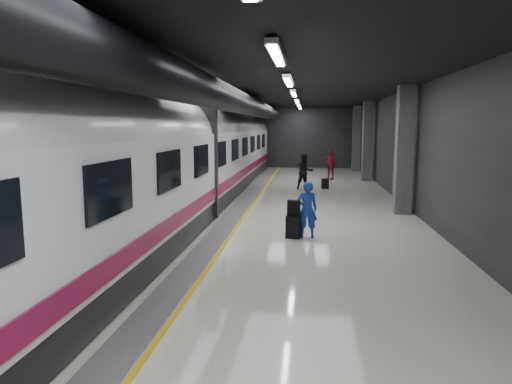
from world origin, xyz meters
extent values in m
plane|color=silver|center=(0.00, 0.00, 0.00)|extent=(40.00, 40.00, 0.00)
cube|color=black|center=(0.00, 0.00, 4.50)|extent=(10.00, 40.00, 0.02)
cube|color=#28282B|center=(0.00, 20.00, 2.25)|extent=(10.00, 0.02, 4.50)
cube|color=#28282B|center=(-5.00, 0.00, 2.25)|extent=(0.02, 40.00, 4.50)
cube|color=#28282B|center=(5.00, 0.00, 2.25)|extent=(0.02, 40.00, 4.50)
cube|color=slate|center=(-1.35, 0.00, 0.01)|extent=(0.65, 39.80, 0.01)
cube|color=yellow|center=(-0.95, 0.00, 0.01)|extent=(0.10, 39.80, 0.01)
cylinder|color=black|center=(-1.30, 0.00, 3.95)|extent=(0.80, 38.00, 0.80)
cube|color=silver|center=(0.60, -6.00, 4.40)|extent=(0.22, 2.60, 0.10)
cube|color=silver|center=(0.60, -1.00, 4.40)|extent=(0.22, 2.60, 0.10)
cube|color=silver|center=(0.60, 4.00, 4.40)|extent=(0.22, 2.60, 0.10)
cube|color=silver|center=(0.60, 9.00, 4.40)|extent=(0.22, 2.60, 0.10)
cube|color=silver|center=(0.60, 14.00, 4.40)|extent=(0.22, 2.60, 0.10)
cube|color=silver|center=(0.60, 18.00, 4.40)|extent=(0.22, 2.60, 0.10)
cube|color=#515154|center=(4.55, 2.00, 2.25)|extent=(0.55, 0.55, 4.50)
cube|color=#515154|center=(4.55, 12.00, 2.25)|extent=(0.55, 0.55, 4.50)
cube|color=#515154|center=(4.55, 18.00, 2.25)|extent=(0.55, 0.55, 4.50)
cube|color=black|center=(-3.25, 0.00, 0.35)|extent=(2.80, 38.00, 0.60)
cube|color=white|center=(-3.25, 0.00, 1.75)|extent=(2.90, 38.00, 2.20)
cylinder|color=white|center=(-3.25, 0.00, 2.70)|extent=(2.80, 38.00, 2.80)
cube|color=maroon|center=(-1.78, 0.00, 0.95)|extent=(0.04, 38.00, 0.35)
cube|color=black|center=(-3.25, 0.00, 2.00)|extent=(3.05, 0.25, 3.80)
cube|color=black|center=(-1.78, -8.00, 2.15)|extent=(0.05, 1.60, 0.85)
cube|color=black|center=(-1.78, -5.00, 2.15)|extent=(0.05, 1.60, 0.85)
cube|color=black|center=(-1.78, -2.00, 2.15)|extent=(0.05, 1.60, 0.85)
cube|color=black|center=(-1.78, 1.00, 2.15)|extent=(0.05, 1.60, 0.85)
cube|color=black|center=(-1.78, 4.00, 2.15)|extent=(0.05, 1.60, 0.85)
cube|color=black|center=(-1.78, 7.00, 2.15)|extent=(0.05, 1.60, 0.85)
cube|color=black|center=(-1.78, 10.00, 2.15)|extent=(0.05, 1.60, 0.85)
cube|color=black|center=(-1.78, 13.00, 2.15)|extent=(0.05, 1.60, 0.85)
cube|color=black|center=(-1.78, 16.00, 2.15)|extent=(0.05, 1.60, 0.85)
imported|color=#173FB3|center=(1.19, -2.00, 0.80)|extent=(0.61, 0.42, 1.60)
cube|color=black|center=(0.82, -2.10, 0.32)|extent=(0.44, 0.33, 0.63)
cube|color=black|center=(0.83, -2.08, 0.85)|extent=(0.36, 0.26, 0.44)
imported|color=black|center=(1.07, 7.88, 0.88)|extent=(1.05, 0.94, 1.77)
imported|color=maroon|center=(2.52, 12.40, 0.88)|extent=(1.11, 0.89, 1.77)
cube|color=black|center=(2.08, 8.31, 0.26)|extent=(0.38, 0.29, 0.51)
camera|label=1|loc=(1.19, -14.56, 3.09)|focal=32.00mm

